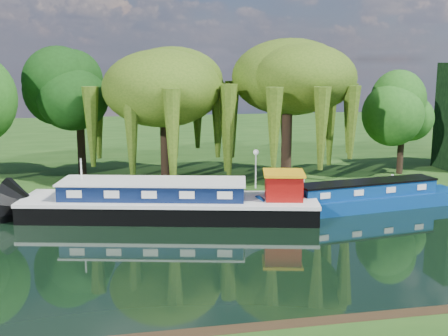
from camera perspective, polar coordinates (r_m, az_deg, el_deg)
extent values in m
plane|color=black|center=(26.88, 7.76, -7.99)|extent=(120.00, 120.00, 0.00)
cube|color=#183D10|center=(59.22, -2.88, 2.75)|extent=(120.00, 52.00, 0.45)
cube|color=black|center=(31.54, -5.55, -4.30)|extent=(16.65, 7.17, 1.08)
cube|color=silver|center=(31.38, -5.57, -3.19)|extent=(16.76, 7.26, 0.20)
cube|color=#0C1A3F|center=(31.38, -7.22, -2.22)|extent=(10.40, 4.80, 0.86)
cube|color=silver|center=(31.28, -7.24, -1.35)|extent=(10.62, 5.01, 0.11)
cube|color=maroon|center=(31.02, 6.07, -1.87)|extent=(2.38, 2.38, 1.35)
cube|color=#D89A0F|center=(30.87, 6.10, -0.52)|extent=(2.65, 2.65, 0.14)
cylinder|color=silver|center=(32.11, -14.27, -0.97)|extent=(0.09, 0.09, 2.17)
cube|color=navy|center=(34.29, 14.28, -3.47)|extent=(12.52, 3.79, 0.93)
cube|color=navy|center=(34.09, 14.35, -2.08)|extent=(8.78, 2.76, 0.77)
cube|color=black|center=(34.00, 14.39, -1.37)|extent=(8.90, 2.87, 0.10)
cube|color=silver|center=(31.75, 10.25, -2.80)|extent=(0.62, 0.14, 0.33)
cube|color=silver|center=(32.85, 13.54, -2.46)|extent=(0.62, 0.14, 0.33)
cube|color=silver|center=(34.06, 16.61, -2.15)|extent=(0.62, 0.14, 0.33)
cube|color=silver|center=(35.35, 19.45, -1.85)|extent=(0.62, 0.14, 0.33)
cylinder|color=black|center=(38.96, -5.96, 2.54)|extent=(0.67, 0.67, 5.13)
ellipsoid|color=#304E10|center=(38.59, -6.07, 7.99)|extent=(7.17, 7.17, 4.63)
cylinder|color=black|center=(38.17, 6.36, 2.46)|extent=(0.74, 0.74, 5.26)
ellipsoid|color=#304E10|center=(37.80, 6.49, 8.17)|extent=(7.19, 7.19, 4.65)
cylinder|color=black|center=(41.85, -14.36, 3.70)|extent=(0.56, 0.56, 6.38)
ellipsoid|color=black|center=(41.62, -14.53, 7.27)|extent=(5.11, 5.11, 5.11)
cylinder|color=black|center=(42.80, 17.56, 2.70)|extent=(0.40, 0.40, 4.92)
ellipsoid|color=#1C4E13|center=(42.58, 17.72, 5.38)|extent=(3.94, 3.94, 3.94)
cylinder|color=silver|center=(36.34, 3.24, -0.37)|extent=(0.10, 0.10, 2.20)
sphere|color=white|center=(36.11, 3.26, 1.62)|extent=(0.36, 0.36, 0.36)
cylinder|color=silver|center=(33.36, -13.61, -2.75)|extent=(0.16, 0.16, 1.00)
cylinder|color=silver|center=(33.61, -3.34, -2.36)|extent=(0.16, 0.16, 1.00)
cylinder|color=silver|center=(35.21, 8.03, -1.83)|extent=(0.16, 0.16, 1.00)
cylinder|color=silver|center=(37.58, 16.71, -1.38)|extent=(0.16, 0.16, 1.00)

